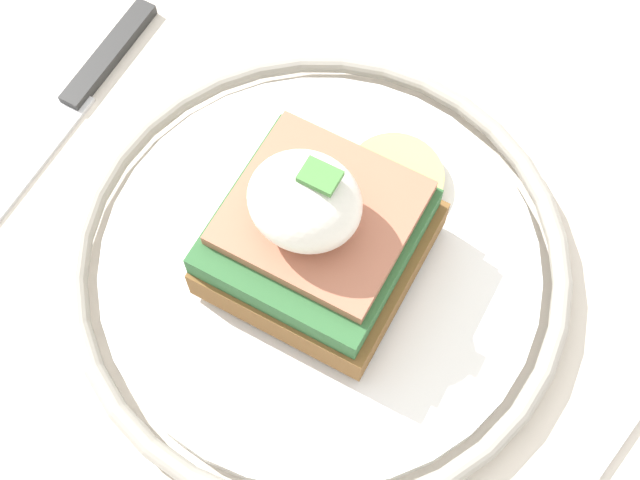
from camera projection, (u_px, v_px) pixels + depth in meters
ground_plane at (357, 464)px, 1.12m from camera, size 6.00×6.00×0.00m
dining_table at (392, 282)px, 0.56m from camera, size 1.10×0.70×0.72m
plate at (320, 263)px, 0.44m from camera, size 0.25×0.25×0.02m
sandwich at (318, 230)px, 0.41m from camera, size 0.09×0.13×0.08m
fork at (615, 435)px, 0.41m from camera, size 0.04×0.15×0.00m
knife at (66, 110)px, 0.48m from camera, size 0.02×0.20×0.01m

